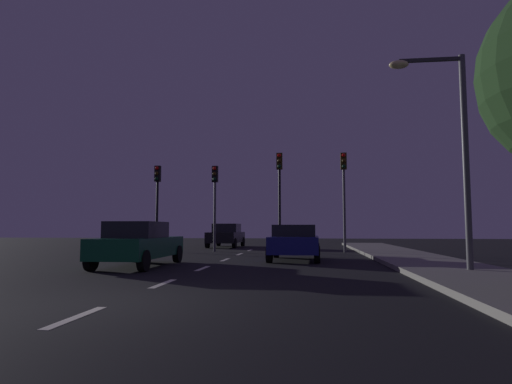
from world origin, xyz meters
TOP-DOWN VIEW (x-y plane):
  - ground_plane at (0.00, 7.00)m, footprint 80.00×80.00m
  - sidewalk_curb_right at (7.50, 7.00)m, footprint 3.00×40.00m
  - lane_stripe_nearest at (0.00, -1.20)m, footprint 0.16×1.60m
  - lane_stripe_second at (0.00, 2.60)m, footprint 0.16×1.60m
  - lane_stripe_third at (0.00, 6.40)m, footprint 0.16×1.60m
  - lane_stripe_fourth at (0.00, 10.20)m, footprint 0.16×1.60m
  - lane_stripe_fifth at (0.00, 14.00)m, footprint 0.16×1.60m
  - lane_stripe_sixth at (0.00, 17.80)m, footprint 0.16×1.60m
  - traffic_signal_far_left at (-5.03, 16.06)m, footprint 0.32×0.38m
  - traffic_signal_center_left at (-1.73, 16.06)m, footprint 0.32×0.38m
  - traffic_signal_center_right at (1.86, 16.06)m, footprint 0.32×0.38m
  - traffic_signal_far_right at (5.31, 16.06)m, footprint 0.32×0.38m
  - car_stopped_ahead at (2.83, 10.27)m, footprint 2.05×4.01m
  - car_adjacent_lane at (-2.34, 6.87)m, footprint 1.91×4.61m
  - car_oncoming_far at (-2.17, 21.87)m, footprint 2.05×4.43m
  - street_lamp_right at (7.43, 5.39)m, footprint 2.13×0.36m

SIDE VIEW (x-z plane):
  - ground_plane at x=0.00m, z-range 0.00..0.00m
  - lane_stripe_nearest at x=0.00m, z-range 0.00..0.01m
  - lane_stripe_second at x=0.00m, z-range 0.00..0.01m
  - lane_stripe_third at x=0.00m, z-range 0.00..0.01m
  - lane_stripe_fourth at x=0.00m, z-range 0.00..0.01m
  - lane_stripe_fifth at x=0.00m, z-range 0.00..0.01m
  - lane_stripe_sixth at x=0.00m, z-range 0.00..0.01m
  - sidewalk_curb_right at x=7.50m, z-range 0.00..0.15m
  - car_stopped_ahead at x=2.83m, z-range 0.03..1.45m
  - car_adjacent_lane at x=-2.34m, z-range 0.01..1.52m
  - car_oncoming_far at x=-2.17m, z-range 0.01..1.59m
  - traffic_signal_center_left at x=-1.73m, z-range 0.96..5.69m
  - traffic_signal_far_left at x=-5.03m, z-range 0.97..5.77m
  - traffic_signal_far_right at x=5.31m, z-range 1.04..6.37m
  - traffic_signal_center_right at x=1.86m, z-range 1.05..6.44m
  - street_lamp_right at x=7.43m, z-range 0.73..6.97m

